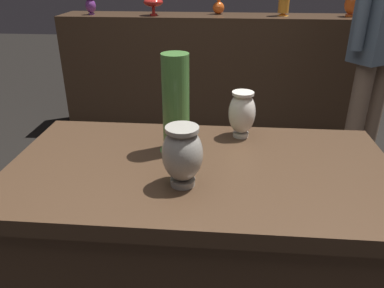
% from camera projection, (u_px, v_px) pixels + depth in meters
% --- Properties ---
extents(display_plinth, '(1.20, 0.64, 0.80)m').
position_uv_depth(display_plinth, '(199.00, 262.00, 1.34)').
color(display_plinth, '#422D1E').
rests_on(display_plinth, ground_plane).
extents(back_display_shelf, '(2.60, 0.40, 0.99)m').
position_uv_depth(back_display_shelf, '(216.00, 75.00, 3.27)').
color(back_display_shelf, '#422D1E').
rests_on(back_display_shelf, ground_plane).
extents(vase_centerpiece, '(0.11, 0.11, 0.18)m').
position_uv_depth(vase_centerpiece, '(182.00, 154.00, 1.02)').
color(vase_centerpiece, gray).
rests_on(vase_centerpiece, display_plinth).
extents(vase_tall_behind, '(0.11, 0.11, 0.32)m').
position_uv_depth(vase_tall_behind, '(176.00, 106.00, 1.20)').
color(vase_tall_behind, '#477A38').
rests_on(vase_tall_behind, display_plinth).
extents(vase_left_accent, '(0.10, 0.10, 0.17)m').
position_uv_depth(vase_left_accent, '(242.00, 113.00, 1.33)').
color(vase_left_accent, silver).
rests_on(vase_left_accent, display_plinth).
extents(shelf_vase_center, '(0.10, 0.10, 0.19)m').
position_uv_depth(shelf_vase_center, '(219.00, 7.00, 3.10)').
color(shelf_vase_center, '#E55B1E').
rests_on(shelf_vase_center, back_display_shelf).
extents(shelf_vase_far_left, '(0.08, 0.08, 0.12)m').
position_uv_depth(shelf_vase_far_left, '(91.00, 6.00, 3.06)').
color(shelf_vase_far_left, '#7A388E').
rests_on(shelf_vase_far_left, back_display_shelf).
extents(shelf_vase_far_right, '(0.11, 0.11, 0.18)m').
position_uv_depth(shelf_vase_far_right, '(352.00, 4.00, 2.93)').
color(shelf_vase_far_right, '#E55B1E').
rests_on(shelf_vase_far_right, back_display_shelf).
extents(shelf_vase_left, '(0.16, 0.16, 0.13)m').
position_uv_depth(shelf_vase_left, '(153.00, 3.00, 3.00)').
color(shelf_vase_left, red).
rests_on(shelf_vase_left, back_display_shelf).
extents(visitor_near_right, '(0.40, 0.33, 1.72)m').
position_uv_depth(visitor_near_right, '(382.00, 31.00, 2.12)').
color(visitor_near_right, '#846B56').
rests_on(visitor_near_right, ground_plane).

